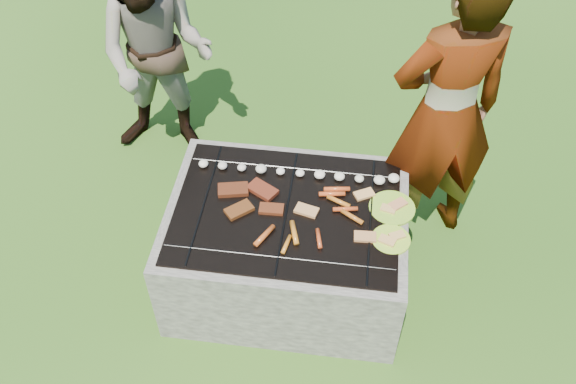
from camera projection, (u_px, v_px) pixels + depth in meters
The scene contains 10 objects.
lawn at pixel (287, 277), 3.89m from camera, with size 60.00×60.00×0.00m, color #1E4511.
fire_pit at pixel (287, 248), 3.68m from camera, with size 1.30×1.00×0.62m.
mushrooms at pixel (308, 173), 3.60m from camera, with size 1.14×0.09×0.04m.
pork_slabs at pixel (249, 197), 3.49m from camera, with size 0.39×0.32×0.02m.
sausages at pixel (317, 217), 3.39m from camera, with size 0.55×0.50×0.03m.
bread_on_grate at pixel (341, 214), 3.41m from camera, with size 0.45×0.39×0.02m.
plate_far at pixel (392, 208), 3.45m from camera, with size 0.28×0.28×0.03m.
plate_near at pixel (391, 239), 3.30m from camera, with size 0.23×0.23×0.03m.
cook at pixel (446, 114), 3.51m from camera, with size 0.67×0.44×1.84m, color #AAA08D.
bystander at pixel (157, 55), 4.11m from camera, with size 0.77×0.60×1.57m, color #A49589.
Camera 1 is at (0.31, -2.26, 3.19)m, focal length 40.00 mm.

